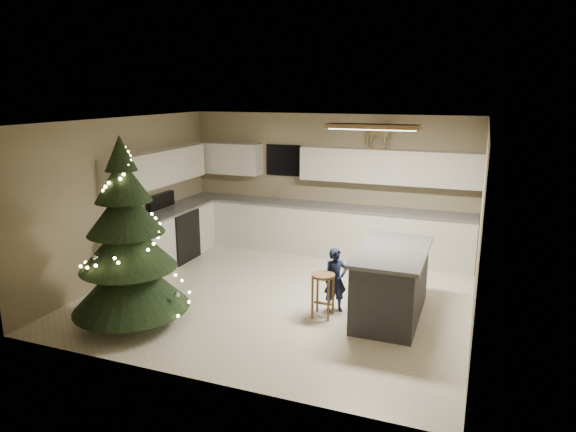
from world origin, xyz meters
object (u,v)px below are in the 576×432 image
object	(u,v)px
island	(391,283)
christmas_tree	(128,250)
rocking_horse	(379,134)
bar_stool	(323,285)
toddler	(335,280)

from	to	relation	value
island	christmas_tree	distance (m)	3.51
island	rocking_horse	xyz separation A→B (m)	(-0.73, 2.48, 1.78)
island	christmas_tree	world-z (taller)	christmas_tree
bar_stool	christmas_tree	world-z (taller)	christmas_tree
island	rocking_horse	distance (m)	3.13
christmas_tree	bar_stool	bearing A→B (deg)	25.69
bar_stool	christmas_tree	bearing A→B (deg)	-154.31
toddler	rocking_horse	distance (m)	3.16
bar_stool	rocking_horse	world-z (taller)	rocking_horse
bar_stool	toddler	world-z (taller)	toddler
toddler	rocking_horse	size ratio (longest dim) A/B	1.50
island	toddler	world-z (taller)	island
christmas_tree	toddler	distance (m)	2.81
island	rocking_horse	size ratio (longest dim) A/B	2.79
christmas_tree	toddler	xyz separation A→B (m)	(2.40, 1.33, -0.57)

